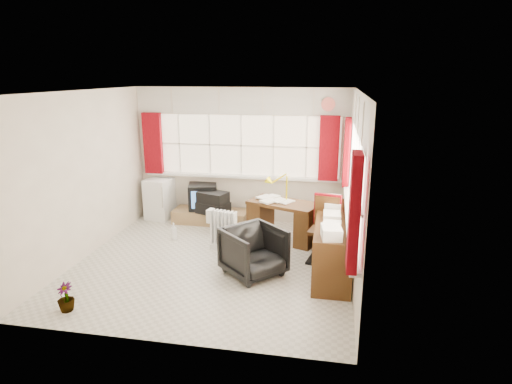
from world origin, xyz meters
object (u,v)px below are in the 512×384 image
task_chair (325,226)px  mini_fridge (160,199)px  office_chair (254,252)px  crt_tv (203,196)px  desk (283,219)px  desk_lamp (287,182)px  tv_bench (211,216)px  radiator (224,234)px  credenza (333,241)px

task_chair → mini_fridge: size_ratio=1.27×
office_chair → crt_tv: bearing=76.7°
office_chair → crt_tv: 2.49m
desk → office_chair: (-0.25, -1.38, -0.03)m
desk_lamp → mini_fridge: size_ratio=0.61×
task_chair → tv_bench: bearing=149.5°
desk → mini_fridge: bearing=164.6°
office_chair → desk: bearing=33.0°
crt_tv → task_chair: bearing=-30.3°
desk_lamp → mini_fridge: bearing=166.1°
task_chair → radiator: bearing=177.4°
desk_lamp → radiator: 1.35m
radiator → task_chair: bearing=-2.6°
desk_lamp → tv_bench: bearing=159.9°
desk → task_chair: size_ratio=1.28×
task_chair → crt_tv: 2.70m
radiator → office_chair: bearing=-51.1°
task_chair → office_chair: (-0.96, -0.71, -0.19)m
mini_fridge → desk: bearing=-15.4°
desk_lamp → tv_bench: size_ratio=0.34×
desk → radiator: desk is taller
mini_fridge → task_chair: bearing=-22.9°
desk_lamp → mini_fridge: desk_lamp is taller
desk → crt_tv: bearing=156.9°
desk → tv_bench: (-1.45, 0.61, -0.25)m
tv_bench → credenza: bearing=-33.7°
credenza → mini_fridge: (-3.32, 1.60, -0.00)m
mini_fridge → tv_bench: bearing=-4.4°
desk_lamp → office_chair: (-0.29, -1.44, -0.65)m
credenza → office_chair: bearing=-156.5°
crt_tv → mini_fridge: 0.88m
radiator → crt_tv: (-0.74, 1.29, 0.22)m
task_chair → radiator: (-1.59, 0.07, -0.27)m
tv_bench → desk: bearing=-22.8°
desk → task_chair: 0.99m
mini_fridge → credenza: bearing=-25.7°
desk → office_chair: bearing=-100.2°
radiator → tv_bench: radiator is taller
radiator → credenza: bearing=-10.5°
task_chair → office_chair: bearing=-143.4°
credenza → radiator: bearing=169.5°
office_chair → task_chair: bearing=-10.2°
crt_tv → credenza: bearing=-33.2°
desk_lamp → radiator: desk_lamp is taller
task_chair → crt_tv: task_chair is taller
task_chair → mini_fridge: 3.48m
radiator → crt_tv: bearing=119.8°
office_chair → desk_lamp: bearing=32.0°
credenza → tv_bench: credenza is taller
radiator → crt_tv: 1.50m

